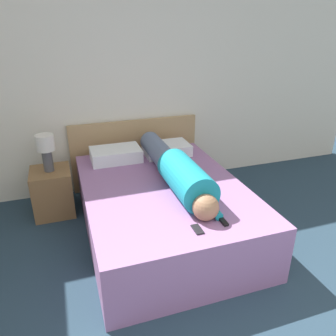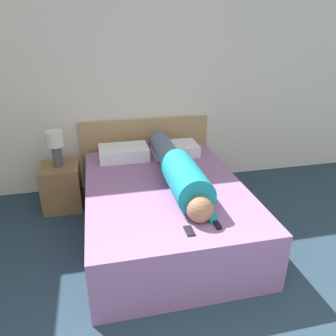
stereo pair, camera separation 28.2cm
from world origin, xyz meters
name	(u,v)px [view 2 (the right image)]	position (x,y,z in m)	size (l,w,h in m)	color
wall_back	(160,85)	(0.00, 3.92, 1.30)	(6.30, 0.06, 2.60)	silver
bed	(165,209)	(-0.21, 2.67, 0.27)	(1.53, 2.09, 0.55)	#936699
headboard	(146,152)	(-0.21, 3.85, 0.45)	(1.65, 0.04, 0.89)	tan
nightstand	(62,186)	(-1.27, 3.44, 0.26)	(0.43, 0.46, 0.53)	brown
table_lamp	(56,144)	(-1.27, 3.44, 0.79)	(0.19, 0.19, 0.41)	#4C4C51
person_lying	(179,171)	(-0.07, 2.66, 0.69)	(0.33, 1.78, 0.33)	#936B4C
pillow_near_headboard	(124,153)	(-0.53, 3.45, 0.62)	(0.56, 0.37, 0.14)	white
pillow_second	(175,149)	(0.09, 3.45, 0.61)	(0.54, 0.37, 0.13)	white
tv_remote	(216,223)	(0.04, 1.90, 0.56)	(0.04, 0.15, 0.02)	black
cell_phone	(189,231)	(-0.19, 1.86, 0.55)	(0.06, 0.13, 0.01)	black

